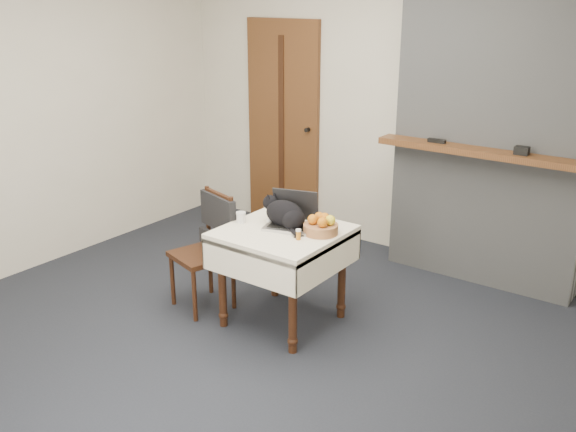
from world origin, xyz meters
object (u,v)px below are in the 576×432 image
door (283,125)px  laptop (292,218)px  chair (211,234)px  fruit_basket (321,226)px  pill_bottle (298,234)px  cream_jar (241,217)px  side_table (283,245)px  cat (285,214)px

door → laptop: (1.25, -1.60, -0.24)m
door → chair: 1.94m
fruit_basket → door: bearing=133.1°
laptop → fruit_basket: laptop is taller
door → pill_bottle: bearing=-51.1°
cream_jar → side_table: bearing=10.0°
door → fruit_basket: bearing=-46.9°
pill_bottle → fruit_basket: 0.19m
cat → pill_bottle: size_ratio=5.88×
door → cat: 2.06m
side_table → pill_bottle: bearing=-24.7°
cat → fruit_basket: size_ratio=1.80×
laptop → cream_jar: size_ratio=5.14×
cream_jar → chair: (-0.27, -0.02, -0.18)m
cat → chair: bearing=-156.0°
pill_bottle → laptop: bearing=135.0°
cream_jar → fruit_basket: bearing=14.6°
side_table → chair: chair is taller
cream_jar → fruit_basket: (0.57, 0.15, 0.02)m
cream_jar → chair: 0.33m
laptop → cat: bearing=-134.2°
laptop → fruit_basket: 0.24m
cat → pill_bottle: bearing=-22.6°
cat → cream_jar: size_ratio=5.53×
door → chair: size_ratio=2.30×
side_table → chair: bearing=-172.6°
cream_jar → door: bearing=117.8°
side_table → cat: (-0.02, 0.05, 0.20)m
side_table → cat: size_ratio=1.85×
cat → chair: (-0.58, -0.13, -0.24)m
laptop → chair: 0.66m
cream_jar → fruit_basket: 0.59m
side_table → laptop: size_ratio=1.99×
chair → fruit_basket: bearing=27.7°
laptop → fruit_basket: bearing=-17.8°
door → fruit_basket: door is taller
door → laptop: 2.05m
cat → pill_bottle: (0.21, -0.14, -0.05)m
door → fruit_basket: size_ratio=8.53×
pill_bottle → chair: size_ratio=0.08×
side_table → cream_jar: cream_jar is taller
pill_bottle → cream_jar: bearing=176.4°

